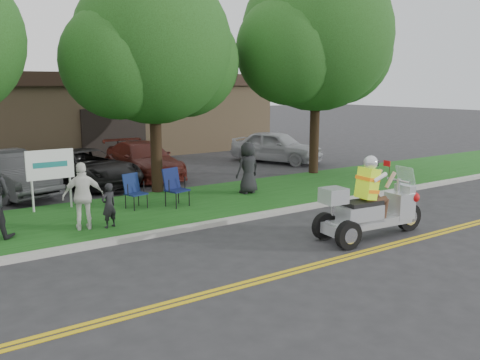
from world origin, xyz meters
TOP-DOWN VIEW (x-y plane):
  - ground at (0.00, 0.00)m, footprint 120.00×120.00m
  - centerline_near at (0.00, -0.58)m, footprint 60.00×0.10m
  - centerline_far at (0.00, -0.42)m, footprint 60.00×0.10m
  - curb at (0.00, 3.05)m, footprint 60.00×0.25m
  - grass_verge at (0.00, 5.20)m, footprint 60.00×4.00m
  - commercial_building at (2.00, 18.98)m, footprint 18.00×8.20m
  - tree_mid at (0.55, 7.23)m, footprint 5.88×4.80m
  - tree_right at (7.06, 7.03)m, footprint 6.86×5.60m
  - business_sign at (-2.90, 6.60)m, footprint 1.25×0.06m
  - trike_scooter at (2.49, 0.17)m, footprint 2.93×1.02m
  - lawn_chair_a at (-0.98, 5.54)m, footprint 0.61×0.62m
  - lawn_chair_b at (0.06, 5.14)m, footprint 0.68×0.70m
  - spectator_adult_right at (-2.77, 4.20)m, footprint 1.00×0.58m
  - spectator_chair_b at (2.74, 5.35)m, footprint 0.81×0.56m
  - child_left at (-2.24, 4.01)m, footprint 0.45×0.37m
  - parked_car_left at (-3.51, 9.72)m, footprint 2.67×4.53m
  - parked_car_mid at (-0.93, 9.84)m, footprint 3.23×4.96m
  - parked_car_right at (1.41, 10.37)m, footprint 1.88×4.56m
  - parked_car_far_right at (7.88, 10.45)m, footprint 3.20×4.50m

SIDE VIEW (x-z plane):
  - ground at x=0.00m, z-range 0.00..0.00m
  - centerline_near at x=0.00m, z-range 0.00..0.01m
  - centerline_far at x=0.00m, z-range 0.00..0.01m
  - grass_verge at x=0.00m, z-range 0.01..0.11m
  - curb at x=0.00m, z-range 0.00..0.12m
  - parked_car_mid at x=-0.93m, z-range 0.00..1.27m
  - lawn_chair_a at x=-0.98m, z-range 0.16..1.12m
  - child_left at x=-2.24m, z-range 0.10..1.18m
  - parked_car_right at x=1.41m, z-range 0.00..1.32m
  - trike_scooter at x=2.49m, z-range -0.29..1.63m
  - lawn_chair_b at x=0.06m, z-range 0.17..1.23m
  - parked_car_left at x=-3.51m, z-range 0.00..1.41m
  - parked_car_far_right at x=7.88m, z-range 0.00..1.42m
  - spectator_adult_right at x=-2.77m, z-range 0.10..1.70m
  - spectator_chair_b at x=2.74m, z-range 0.10..1.71m
  - business_sign at x=-2.90m, z-range 0.38..2.13m
  - commercial_building at x=2.00m, z-range 0.01..4.01m
  - tree_mid at x=0.55m, z-range 0.91..7.96m
  - tree_right at x=7.06m, z-range 0.99..9.06m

